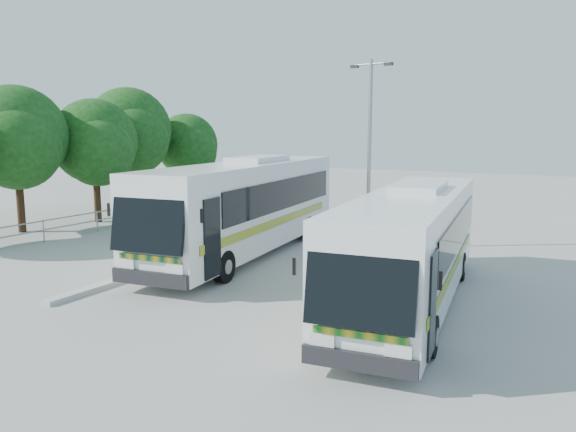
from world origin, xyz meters
The scene contains 10 objects.
ground centered at (0.00, 0.00, 0.00)m, with size 100.00×100.00×0.00m, color #9E9E99.
kerb_divider centered at (-2.30, 2.00, 0.07)m, with size 0.40×16.00×0.15m, color #B2B2AD.
railing centered at (-10.00, 4.00, 0.74)m, with size 0.06×22.00×1.00m.
tree_far_b centered at (-13.02, 1.20, 4.57)m, with size 5.33×5.03×6.96m.
tree_far_c centered at (-12.12, 5.10, 4.26)m, with size 4.97×4.69×6.49m.
tree_far_d centered at (-13.31, 8.80, 4.82)m, with size 5.62×5.30×7.33m.
tree_far_e centered at (-12.63, 13.30, 3.89)m, with size 4.54×4.28×5.92m.
coach_main centered at (-1.00, 2.35, 1.97)m, with size 4.06×13.16×3.59m.
coach_adjacent centered at (6.57, -0.89, 1.73)m, with size 3.56×11.55×3.15m.
lamppost centered at (2.78, 5.73, 4.22)m, with size 1.87×0.44×7.64m.
Camera 1 is at (10.89, -15.95, 4.88)m, focal length 35.00 mm.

